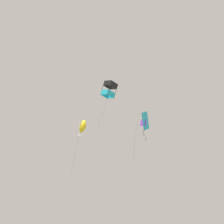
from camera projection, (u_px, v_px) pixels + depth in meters
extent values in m
cube|color=black|center=(107.00, 85.00, 43.35)|extent=(1.04, 1.04, 0.61)
cube|color=black|center=(114.00, 85.00, 42.48)|extent=(1.04, 1.04, 0.61)
cube|color=black|center=(107.00, 83.00, 42.53)|extent=(0.98, 0.98, 1.04)
cube|color=black|center=(114.00, 87.00, 43.30)|extent=(0.98, 0.98, 1.04)
cube|color=#1EB2C6|center=(105.00, 94.00, 43.05)|extent=(1.04, 1.04, 0.61)
cube|color=#1EB2C6|center=(111.00, 94.00, 42.18)|extent=(1.04, 1.04, 0.61)
cube|color=#1EB2C6|center=(104.00, 92.00, 42.23)|extent=(0.98, 0.98, 1.04)
cube|color=#1EB2C6|center=(111.00, 96.00, 43.00)|extent=(0.98, 0.98, 1.04)
cylinder|color=#332D28|center=(103.00, 88.00, 42.82)|extent=(0.57, 0.57, 1.81)
cylinder|color=#332D28|center=(109.00, 92.00, 43.58)|extent=(0.57, 0.57, 1.81)
cylinder|color=#332D28|center=(109.00, 87.00, 41.95)|extent=(0.57, 0.57, 1.81)
cylinder|color=#332D28|center=(116.00, 91.00, 42.72)|extent=(0.57, 0.57, 1.81)
cylinder|color=#47474C|center=(104.00, 110.00, 40.74)|extent=(1.42, 0.86, 4.72)
pyramid|color=#1EB2C6|center=(145.00, 121.00, 40.36)|extent=(1.35, 2.71, 1.73)
cube|color=purple|center=(143.00, 123.00, 40.32)|extent=(0.77, 0.33, 0.91)
cube|color=purple|center=(146.00, 115.00, 40.69)|extent=(0.32, 0.67, 0.19)
cylinder|color=#47474C|center=(144.00, 129.00, 39.92)|extent=(0.04, 0.03, 0.23)
cube|color=black|center=(144.00, 130.00, 39.88)|extent=(0.06, 0.17, 0.06)
cylinder|color=#47474C|center=(144.00, 131.00, 39.80)|extent=(0.06, 0.17, 0.23)
cube|color=black|center=(143.00, 131.00, 39.72)|extent=(0.13, 0.14, 0.06)
cylinder|color=#47474C|center=(143.00, 132.00, 39.66)|extent=(0.01, 0.07, 0.23)
cube|color=black|center=(143.00, 133.00, 39.60)|extent=(0.05, 0.17, 0.06)
cylinder|color=#47474C|center=(143.00, 134.00, 39.56)|extent=(0.03, 0.14, 0.23)
cube|color=black|center=(144.00, 135.00, 39.52)|extent=(0.17, 0.04, 0.06)
cylinder|color=#47474C|center=(145.00, 136.00, 39.47)|extent=(0.03, 0.18, 0.23)
cube|color=black|center=(145.00, 137.00, 39.43)|extent=(0.08, 0.17, 0.06)
cylinder|color=#47474C|center=(146.00, 138.00, 39.37)|extent=(0.03, 0.06, 0.23)
cube|color=black|center=(146.00, 139.00, 39.30)|extent=(0.15, 0.12, 0.06)
cylinder|color=#47474C|center=(146.00, 140.00, 39.24)|extent=(0.02, 0.04, 0.23)
cube|color=black|center=(146.00, 141.00, 39.18)|extent=(0.03, 0.17, 0.06)
cylinder|color=#47474C|center=(135.00, 142.00, 38.91)|extent=(0.30, 2.23, 3.57)
ellipsoid|color=yellow|center=(83.00, 126.00, 41.63)|extent=(1.33, 1.25, 1.70)
cube|color=white|center=(81.00, 124.00, 41.40)|extent=(0.43, 0.55, 0.35)
cube|color=white|center=(85.00, 126.00, 42.00)|extent=(0.43, 0.55, 0.35)
cube|color=white|center=(80.00, 134.00, 41.31)|extent=(0.54, 0.39, 0.61)
sphere|color=black|center=(81.00, 122.00, 41.82)|extent=(0.20, 0.19, 0.15)
sphere|color=black|center=(83.00, 123.00, 42.14)|extent=(0.20, 0.19, 0.15)
cylinder|color=#47474C|center=(75.00, 152.00, 39.82)|extent=(0.67, 0.90, 4.58)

